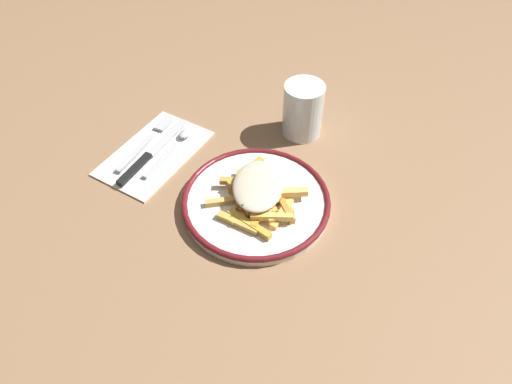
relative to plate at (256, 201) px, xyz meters
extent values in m
plane|color=#8F694A|center=(0.00, 0.00, -0.01)|extent=(2.60, 2.60, 0.00)
cylinder|color=white|center=(0.00, 0.00, 0.00)|extent=(0.26, 0.26, 0.02)
torus|color=maroon|center=(0.00, 0.00, 0.00)|extent=(0.26, 0.26, 0.01)
cube|color=gold|center=(0.03, 0.02, 0.01)|extent=(0.08, 0.06, 0.01)
cube|color=#D9A956|center=(0.02, -0.01, 0.02)|extent=(0.08, 0.07, 0.01)
cube|color=gold|center=(-0.02, 0.02, 0.01)|extent=(0.07, 0.01, 0.01)
cube|color=gold|center=(0.00, -0.04, 0.01)|extent=(0.03, 0.06, 0.01)
cube|color=gold|center=(0.00, -0.06, 0.01)|extent=(0.08, 0.01, 0.01)
cube|color=gold|center=(0.02, -0.06, 0.01)|extent=(0.09, 0.03, 0.01)
cube|color=#E9B454|center=(0.01, 0.00, 0.01)|extent=(0.06, 0.03, 0.01)
cube|color=#F5BF58|center=(0.05, -0.03, 0.02)|extent=(0.07, 0.04, 0.01)
cube|color=gold|center=(0.00, 0.00, 0.01)|extent=(0.05, 0.08, 0.01)
cube|color=gold|center=(0.01, -0.04, 0.01)|extent=(0.06, 0.05, 0.01)
cube|color=gold|center=(-0.03, 0.01, 0.02)|extent=(0.08, 0.04, 0.01)
cube|color=#F7B454|center=(0.06, -0.01, 0.01)|extent=(0.01, 0.07, 0.01)
cube|color=#EDB45D|center=(0.04, 0.02, 0.02)|extent=(0.07, 0.05, 0.01)
cube|color=orange|center=(0.00, 0.00, 0.01)|extent=(0.04, 0.09, 0.01)
cube|color=gold|center=(0.01, 0.00, 0.01)|extent=(0.07, 0.04, 0.01)
cube|color=gold|center=(0.00, 0.01, 0.02)|extent=(0.08, 0.05, 0.01)
cube|color=#C08235|center=(0.06, 0.00, 0.01)|extent=(0.05, 0.05, 0.01)
cube|color=#D9A750|center=(-0.03, -0.03, 0.01)|extent=(0.08, 0.06, 0.01)
cube|color=orange|center=(-0.04, 0.02, 0.01)|extent=(0.02, 0.07, 0.01)
cube|color=gold|center=(-0.04, 0.04, 0.02)|extent=(0.03, 0.09, 0.01)
cube|color=#E2C250|center=(0.01, -0.01, 0.02)|extent=(0.06, 0.06, 0.01)
cube|color=#F1BD5B|center=(0.02, -0.02, 0.02)|extent=(0.05, 0.06, 0.01)
cube|color=#EAB657|center=(0.01, -0.02, 0.01)|extent=(0.05, 0.05, 0.01)
cube|color=#EBB84E|center=(-0.04, 0.01, 0.01)|extent=(0.04, 0.06, 0.01)
cube|color=gold|center=(0.02, -0.02, 0.01)|extent=(0.02, 0.09, 0.01)
ellipsoid|color=beige|center=(0.00, 0.01, 0.03)|extent=(0.13, 0.15, 0.02)
cube|color=#226C36|center=(0.00, -0.05, 0.04)|extent=(0.00, 0.00, 0.00)
cube|color=#286030|center=(-0.01, -0.02, 0.04)|extent=(0.00, 0.00, 0.00)
cube|color=#275E24|center=(0.01, 0.01, 0.04)|extent=(0.00, 0.00, 0.00)
cube|color=#26741A|center=(0.00, -0.01, 0.04)|extent=(0.00, 0.00, 0.00)
cube|color=#386C29|center=(0.02, -0.01, 0.04)|extent=(0.00, 0.00, 0.00)
cube|color=#306625|center=(0.00, -0.01, 0.04)|extent=(0.00, 0.00, 0.00)
cube|color=white|center=(-0.24, 0.02, -0.01)|extent=(0.15, 0.23, 0.01)
cube|color=silver|center=(-0.27, 0.00, 0.00)|extent=(0.02, 0.11, 0.01)
cube|color=silver|center=(-0.27, 0.10, 0.00)|extent=(0.02, 0.04, 0.00)
cube|color=black|center=(-0.24, -0.04, 0.00)|extent=(0.01, 0.09, 0.01)
cube|color=silver|center=(-0.24, 0.07, 0.00)|extent=(0.02, 0.12, 0.00)
cube|color=silver|center=(-0.21, 0.01, 0.00)|extent=(0.01, 0.10, 0.00)
ellipsoid|color=silver|center=(-0.21, 0.09, 0.00)|extent=(0.02, 0.03, 0.01)
cylinder|color=silver|center=(-0.01, 0.22, 0.04)|extent=(0.08, 0.08, 0.11)
camera|label=1|loc=(0.25, -0.48, 0.62)|focal=32.93mm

